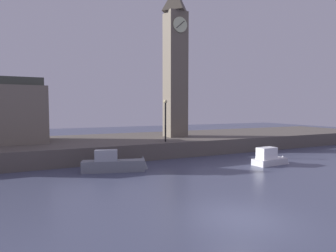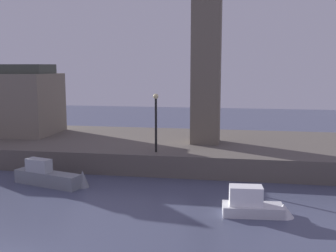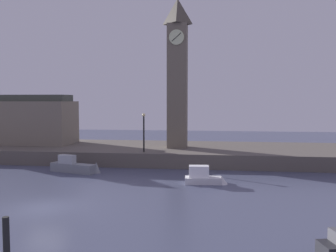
{
  "view_description": "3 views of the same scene",
  "coord_description": "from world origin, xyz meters",
  "px_view_note": "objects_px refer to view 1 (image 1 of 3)",
  "views": [
    {
      "loc": [
        -7.84,
        -9.27,
        4.74
      ],
      "look_at": [
        3.44,
        14.52,
        3.06
      ],
      "focal_mm": 30.05,
      "sensor_mm": 36.0,
      "label": 1
    },
    {
      "loc": [
        8.92,
        -11.73,
        7.43
      ],
      "look_at": [
        4.32,
        15.31,
        3.33
      ],
      "focal_mm": 43.21,
      "sensor_mm": 36.0,
      "label": 2
    },
    {
      "loc": [
        10.65,
        -21.54,
        6.89
      ],
      "look_at": [
        5.86,
        16.55,
        4.14
      ],
      "focal_mm": 38.66,
      "sensor_mm": 36.0,
      "label": 3
    }
  ],
  "objects_px": {
    "streetlamp": "(165,116)",
    "boat_cruiser_grey": "(117,164)",
    "boat_ferry_white": "(272,158)",
    "clock_tower": "(175,60)"
  },
  "relations": [
    {
      "from": "streetlamp",
      "to": "boat_ferry_white",
      "type": "relative_size",
      "value": 1.1
    },
    {
      "from": "boat_ferry_white",
      "to": "streetlamp",
      "type": "bearing_deg",
      "value": 132.98
    },
    {
      "from": "streetlamp",
      "to": "boat_cruiser_grey",
      "type": "distance_m",
      "value": 7.89
    },
    {
      "from": "clock_tower",
      "to": "streetlamp",
      "type": "height_order",
      "value": "clock_tower"
    },
    {
      "from": "clock_tower",
      "to": "boat_cruiser_grey",
      "type": "relative_size",
      "value": 3.19
    },
    {
      "from": "boat_cruiser_grey",
      "to": "boat_ferry_white",
      "type": "height_order",
      "value": "boat_cruiser_grey"
    },
    {
      "from": "clock_tower",
      "to": "streetlamp",
      "type": "relative_size",
      "value": 4.12
    },
    {
      "from": "boat_cruiser_grey",
      "to": "boat_ferry_white",
      "type": "xyz_separation_m",
      "value": [
        12.43,
        -3.04,
        -0.07
      ]
    },
    {
      "from": "boat_cruiser_grey",
      "to": "streetlamp",
      "type": "bearing_deg",
      "value": 34.67
    },
    {
      "from": "boat_cruiser_grey",
      "to": "boat_ferry_white",
      "type": "relative_size",
      "value": 1.43
    }
  ]
}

